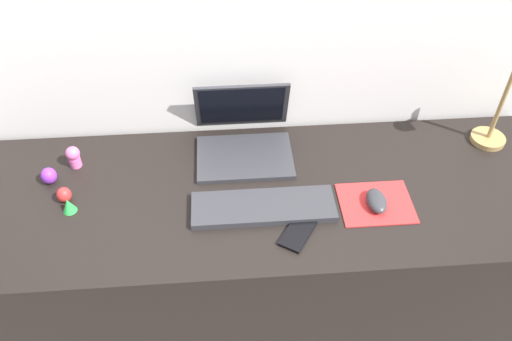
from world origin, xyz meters
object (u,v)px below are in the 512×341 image
(desk_lamp, at_px, (507,109))
(toy_figurine_pink, at_px, (74,156))
(laptop, at_px, (243,134))
(keyboard, at_px, (262,207))
(toy_figurine_purple, at_px, (49,176))
(toy_figurine_green, at_px, (68,205))
(toy_figurine_red, at_px, (64,195))
(mouse, at_px, (377,201))
(cell_phone, at_px, (298,232))

(desk_lamp, relative_size, toy_figurine_pink, 4.63)
(laptop, relative_size, keyboard, 0.73)
(desk_lamp, height_order, toy_figurine_purple, desk_lamp)
(toy_figurine_green, bearing_deg, keyboard, -3.86)
(toy_figurine_pink, bearing_deg, toy_figurine_red, -92.01)
(toy_figurine_purple, bearing_deg, desk_lamp, 2.20)
(laptop, xyz_separation_m, desk_lamp, (0.80, -0.07, 0.10))
(toy_figurine_purple, relative_size, toy_figurine_pink, 0.71)
(mouse, bearing_deg, toy_figurine_red, 174.27)
(toy_figurine_pink, height_order, toy_figurine_green, toy_figurine_pink)
(toy_figurine_green, bearing_deg, laptop, 25.38)
(keyboard, bearing_deg, cell_phone, -46.93)
(laptop, height_order, keyboard, laptop)
(mouse, height_order, desk_lamp, desk_lamp)
(desk_lamp, bearing_deg, cell_phone, -155.20)
(desk_lamp, bearing_deg, laptop, 175.27)
(laptop, distance_m, mouse, 0.47)
(cell_phone, height_order, toy_figurine_pink, toy_figurine_pink)
(keyboard, relative_size, toy_figurine_red, 8.78)
(laptop, xyz_separation_m, toy_figurine_red, (-0.53, -0.20, -0.03))
(cell_phone, xyz_separation_m, toy_figurine_purple, (-0.72, 0.26, 0.02))
(cell_phone, height_order, toy_figurine_green, toy_figurine_green)
(desk_lamp, relative_size, toy_figurine_purple, 6.51)
(keyboard, bearing_deg, toy_figurine_pink, 157.97)
(mouse, height_order, toy_figurine_green, toy_figurine_green)
(cell_phone, relative_size, desk_lamp, 0.38)
(keyboard, distance_m, toy_figurine_red, 0.57)
(keyboard, height_order, toy_figurine_green, toy_figurine_green)
(toy_figurine_pink, bearing_deg, desk_lamp, -0.62)
(toy_figurine_purple, bearing_deg, keyboard, -14.32)
(desk_lamp, xyz_separation_m, toy_figurine_pink, (-1.33, 0.01, -0.12))
(laptop, height_order, mouse, laptop)
(cell_phone, distance_m, toy_figurine_green, 0.65)
(laptop, height_order, toy_figurine_red, laptop)
(toy_figurine_red, bearing_deg, toy_figurine_green, -64.75)
(keyboard, height_order, mouse, mouse)
(mouse, height_order, cell_phone, mouse)
(keyboard, distance_m, toy_figurine_purple, 0.65)
(toy_figurine_green, bearing_deg, toy_figurine_purple, 122.66)
(laptop, height_order, cell_phone, laptop)
(laptop, bearing_deg, mouse, -38.57)
(toy_figurine_purple, distance_m, toy_figurine_red, 0.10)
(mouse, bearing_deg, keyboard, 178.11)
(mouse, bearing_deg, toy_figurine_green, 176.88)
(laptop, distance_m, toy_figurine_purple, 0.60)
(keyboard, xyz_separation_m, mouse, (0.33, -0.01, 0.01))
(cell_phone, bearing_deg, toy_figurine_green, -159.02)
(laptop, height_order, desk_lamp, desk_lamp)
(mouse, xyz_separation_m, desk_lamp, (0.43, 0.22, 0.13))
(mouse, bearing_deg, toy_figurine_purple, 169.84)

